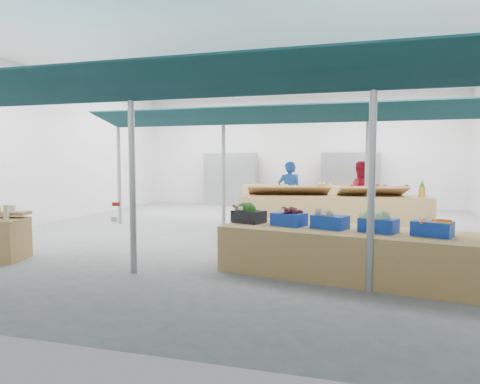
{
  "coord_description": "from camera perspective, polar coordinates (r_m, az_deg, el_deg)",
  "views": [
    {
      "loc": [
        2.36,
        -9.83,
        1.73
      ],
      "look_at": [
        0.03,
        -1.6,
        1.11
      ],
      "focal_mm": 32.0,
      "sensor_mm": 36.0,
      "label": 1
    }
  ],
  "objects": [
    {
      "name": "floor",
      "position": [
        10.26,
        2.27,
        -5.54
      ],
      "size": [
        13.0,
        13.0,
        0.0
      ],
      "primitive_type": "plane",
      "color": "slate",
      "rests_on": "ground"
    },
    {
      "name": "hall",
      "position": [
        11.55,
        4.01,
        8.71
      ],
      "size": [
        13.0,
        13.0,
        13.0
      ],
      "color": "silver",
      "rests_on": "ground"
    },
    {
      "name": "pole_grid",
      "position": [
        8.24,
        4.54,
        4.73
      ],
      "size": [
        10.0,
        4.6,
        3.0
      ],
      "color": "gray",
      "rests_on": "floor"
    },
    {
      "name": "awnings",
      "position": [
        8.3,
        4.58,
        11.42
      ],
      "size": [
        9.5,
        7.08,
        0.3
      ],
      "color": "#0A2D2C",
      "rests_on": "pole_grid"
    },
    {
      "name": "back_shelving_left",
      "position": [
        16.58,
        -1.26,
        1.66
      ],
      "size": [
        2.0,
        0.5,
        2.0
      ],
      "primitive_type": "cube",
      "color": "#B23F33",
      "rests_on": "floor"
    },
    {
      "name": "back_shelving_right",
      "position": [
        15.85,
        14.49,
        1.41
      ],
      "size": [
        2.0,
        0.5,
        2.0
      ],
      "primitive_type": "cube",
      "color": "#B23F33",
      "rests_on": "floor"
    },
    {
      "name": "veg_counter",
      "position": [
        6.66,
        13.55,
        -7.87
      ],
      "size": [
        3.81,
        1.89,
        0.71
      ],
      "primitive_type": "cube",
      "rotation": [
        0.0,
        0.0,
        -0.19
      ],
      "color": "olive",
      "rests_on": "floor"
    },
    {
      "name": "fruit_counter",
      "position": [
        10.28,
        12.23,
        -3.01
      ],
      "size": [
        4.39,
        1.47,
        0.92
      ],
      "primitive_type": "cube",
      "rotation": [
        0.0,
        0.0,
        0.11
      ],
      "color": "olive",
      "rests_on": "floor"
    },
    {
      "name": "far_counter",
      "position": [
        15.48,
        9.13,
        -0.71
      ],
      "size": [
        4.77,
        1.37,
        0.85
      ],
      "primitive_type": "cube",
      "rotation": [
        0.0,
        0.0,
        -0.09
      ],
      "color": "olive",
      "rests_on": "floor"
    },
    {
      "name": "vendor_left",
      "position": [
        11.46,
        6.62,
        -0.2
      ],
      "size": [
        0.67,
        0.48,
        1.72
      ],
      "primitive_type": "imported",
      "rotation": [
        0.0,
        0.0,
        3.25
      ],
      "color": "navy",
      "rests_on": "floor"
    },
    {
      "name": "vendor_right",
      "position": [
        11.32,
        15.65,
        -0.38
      ],
      "size": [
        0.9,
        0.74,
        1.72
      ],
      "primitive_type": "imported",
      "rotation": [
        0.0,
        0.0,
        3.25
      ],
      "color": "maroon",
      "rests_on": "floor"
    },
    {
      "name": "crate_broccoli",
      "position": [
        7.09,
        1.18,
        -2.82
      ],
      "size": [
        0.59,
        0.51,
        0.35
      ],
      "rotation": [
        0.0,
        0.0,
        -0.39
      ],
      "color": "black",
      "rests_on": "veg_counter"
    },
    {
      "name": "crate_beets",
      "position": [
        6.82,
        6.56,
        -3.34
      ],
      "size": [
        0.59,
        0.51,
        0.29
      ],
      "rotation": [
        0.0,
        0.0,
        -0.39
      ],
      "color": "#0E339F",
      "rests_on": "veg_counter"
    },
    {
      "name": "crate_celeriac",
      "position": [
        6.62,
        11.92,
        -3.53
      ],
      "size": [
        0.59,
        0.51,
        0.31
      ],
      "rotation": [
        0.0,
        0.0,
        -0.39
      ],
      "color": "#0E339F",
      "rests_on": "veg_counter"
    },
    {
      "name": "crate_cabbage",
      "position": [
        6.48,
        18.0,
        -3.7
      ],
      "size": [
        0.59,
        0.51,
        0.35
      ],
      "rotation": [
        0.0,
        0.0,
        -0.39
      ],
      "color": "#0E339F",
      "rests_on": "veg_counter"
    },
    {
      "name": "crate_carrots",
      "position": [
        6.41,
        24.27,
        -4.36
      ],
      "size": [
        0.59,
        0.51,
        0.29
      ],
      "rotation": [
        0.0,
        0.0,
        -0.39
      ],
      "color": "#0E339F",
      "rests_on": "veg_counter"
    },
    {
      "name": "sparrow",
      "position": [
        7.04,
        -0.45,
        -2.14
      ],
      "size": [
        0.12,
        0.09,
        0.11
      ],
      "rotation": [
        0.0,
        0.0,
        -0.39
      ],
      "color": "brown",
      "rests_on": "crate_broccoli"
    },
    {
      "name": "pole_ribbon",
      "position": [
        6.5,
        -16.22,
        -1.74
      ],
      "size": [
        0.12,
        0.12,
        0.28
      ],
      "color": "red",
      "rests_on": "pole_grid"
    },
    {
      "name": "apple_heap_yellow",
      "position": [
        10.13,
        6.51,
        0.51
      ],
      "size": [
        2.0,
        1.08,
        0.27
      ],
      "rotation": [
        0.0,
        0.0,
        0.21
      ],
      "color": "#997247",
      "rests_on": "fruit_counter"
    },
    {
      "name": "apple_heap_red",
      "position": [
        10.2,
        17.21,
        0.38
      ],
      "size": [
        1.61,
        1.0,
        0.27
      ],
      "rotation": [
        0.0,
        0.0,
        0.21
      ],
      "color": "#997247",
      "rests_on": "fruit_counter"
    },
    {
      "name": "pineapple",
      "position": [
        10.39,
        23.1,
        0.38
      ],
      "size": [
        0.14,
        0.14,
        0.39
      ],
      "rotation": [
        0.0,
        0.0,
        0.21
      ],
      "color": "#8C6019",
      "rests_on": "fruit_counter"
    }
  ]
}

